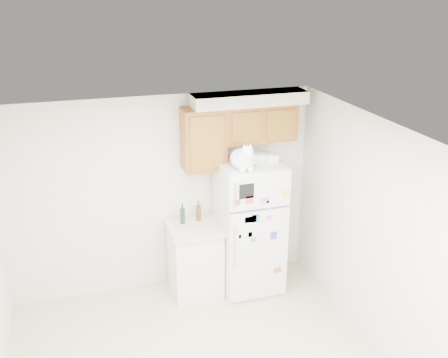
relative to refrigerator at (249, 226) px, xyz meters
name	(u,v)px	position (x,y,z in m)	size (l,w,h in m)	color
room_shell	(209,222)	(-0.90, -1.36, 0.82)	(3.84, 4.04, 2.52)	beige
refrigerator	(249,226)	(0.00, 0.00, 0.00)	(0.76, 0.78, 1.70)	silver
base_counter	(195,259)	(-0.69, 0.07, -0.39)	(0.64, 0.64, 0.92)	white
cat	(244,158)	(-0.16, -0.19, 0.98)	(0.34, 0.50, 0.35)	white
storage_box_back	(258,157)	(0.09, 0.02, 0.90)	(0.18, 0.13, 0.10)	white
storage_box_front	(272,158)	(0.26, -0.03, 0.89)	(0.15, 0.11, 0.09)	white
bottle_green	(182,214)	(-0.81, 0.20, 0.20)	(0.06, 0.06, 0.26)	#19381E
bottle_amber	(198,210)	(-0.60, 0.22, 0.20)	(0.06, 0.06, 0.27)	#593814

